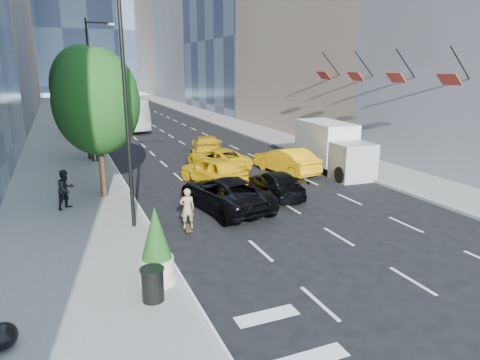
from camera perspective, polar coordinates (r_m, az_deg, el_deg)
name	(u,v)px	position (r m, az deg, el deg)	size (l,w,h in m)	color
ground	(317,240)	(17.36, 10.28, -7.92)	(160.00, 160.00, 0.00)	black
sidewalk_left	(62,139)	(43.83, -22.67, 5.10)	(6.00, 120.00, 0.15)	slate
sidewalk_right	(246,128)	(47.73, 0.85, 6.96)	(4.00, 120.00, 0.15)	slate
lamp_near	(129,89)	(17.54, -14.52, 11.66)	(2.13, 0.22, 10.00)	black
lamp_far	(93,78)	(35.44, -19.02, 12.74)	(2.13, 0.22, 10.00)	black
tree_near	(97,102)	(22.46, -18.58, 9.82)	(4.20, 4.20, 7.46)	#312413
tree_mid	(84,86)	(32.40, -20.11, 11.63)	(4.50, 4.50, 7.99)	#312413
tree_far	(76,88)	(45.41, -20.98, 11.36)	(3.90, 3.90, 6.92)	#312413
traffic_signal	(81,88)	(53.44, -20.43, 11.38)	(2.48, 0.53, 5.20)	black
facade_flags	(376,74)	(30.44, 17.73, 13.32)	(1.85, 13.30, 2.05)	black
skateboarder	(187,211)	(17.90, -7.04, -4.13)	(0.63, 0.41, 1.72)	#897A56
black_sedan_lincoln	(225,193)	(20.45, -1.99, -1.78)	(2.65, 5.74, 1.60)	black
black_sedan_mercedes	(275,184)	(22.59, 4.75, -0.52)	(1.89, 4.65, 1.35)	black
taxi_a	(213,170)	(25.03, -3.59, 1.32)	(1.89, 4.70, 1.60)	#ECB10C
taxi_b	(286,160)	(27.66, 6.15, 2.63)	(1.75, 5.02, 1.65)	orange
taxi_c	(218,159)	(28.59, -3.00, 2.87)	(2.37, 5.15, 1.43)	#DEB00B
taxi_d	(207,146)	(32.88, -4.46, 4.56)	(2.21, 5.44, 1.58)	#D39D0B
city_bus	(116,111)	(49.87, -16.24, 8.82)	(3.18, 13.58, 3.78)	white
box_truck	(332,147)	(28.52, 12.19, 4.31)	(2.79, 6.67, 3.12)	silver
pedestrian_a	(66,189)	(21.63, -22.20, -1.16)	(0.92, 0.71, 1.88)	black
pedestrian_b	(95,149)	(31.89, -18.81, 3.93)	(1.04, 0.43, 1.77)	black
trash_can	(153,285)	(12.80, -11.56, -13.57)	(0.63, 0.63, 0.95)	black
planter_shrub	(156,247)	(13.46, -11.09, -8.75)	(1.03, 1.03, 2.47)	#BDB79C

